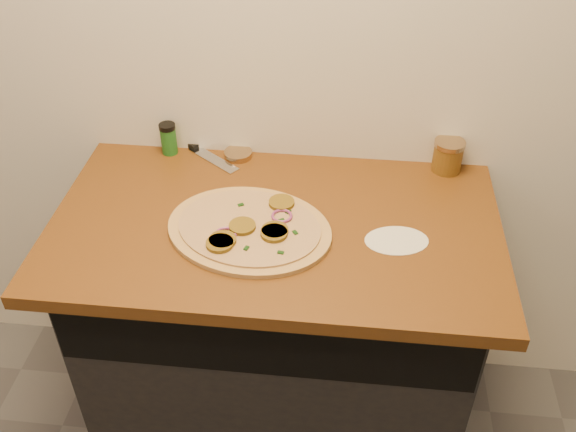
# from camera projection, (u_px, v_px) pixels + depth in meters

# --- Properties ---
(cabinet) EXTENTS (1.10, 0.60, 0.86)m
(cabinet) POSITION_uv_depth(u_px,v_px,m) (278.00, 331.00, 2.02)
(cabinet) COLOR black
(cabinet) RESTS_ON ground
(countertop) EXTENTS (1.20, 0.70, 0.04)m
(countertop) POSITION_uv_depth(u_px,v_px,m) (275.00, 227.00, 1.72)
(countertop) COLOR brown
(countertop) RESTS_ON cabinet
(pizza) EXTENTS (0.52, 0.52, 0.03)m
(pizza) POSITION_uv_depth(u_px,v_px,m) (250.00, 229.00, 1.67)
(pizza) COLOR tan
(pizza) RESTS_ON countertop
(chefs_knife) EXTENTS (0.24, 0.19, 0.02)m
(chefs_knife) POSITION_uv_depth(u_px,v_px,m) (198.00, 150.00, 1.98)
(chefs_knife) COLOR #B7BAC1
(chefs_knife) RESTS_ON countertop
(mason_jar_lid) EXTENTS (0.11, 0.11, 0.02)m
(mason_jar_lid) POSITION_uv_depth(u_px,v_px,m) (238.00, 154.00, 1.95)
(mason_jar_lid) COLOR tan
(mason_jar_lid) RESTS_ON countertop
(salsa_jar) EXTENTS (0.09, 0.09, 0.10)m
(salsa_jar) POSITION_uv_depth(u_px,v_px,m) (448.00, 156.00, 1.87)
(salsa_jar) COLOR #A42010
(salsa_jar) RESTS_ON countertop
(spice_shaker) EXTENTS (0.05, 0.05, 0.10)m
(spice_shaker) POSITION_uv_depth(u_px,v_px,m) (169.00, 139.00, 1.94)
(spice_shaker) COLOR #1F631F
(spice_shaker) RESTS_ON countertop
(flour_spill) EXTENTS (0.19, 0.19, 0.00)m
(flour_spill) POSITION_uv_depth(u_px,v_px,m) (397.00, 241.00, 1.65)
(flour_spill) COLOR silver
(flour_spill) RESTS_ON countertop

